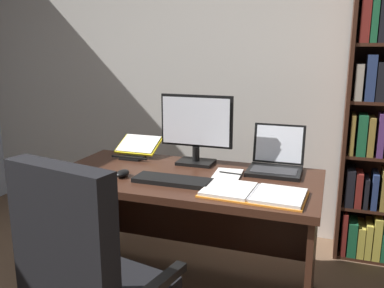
% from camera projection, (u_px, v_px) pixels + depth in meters
% --- Properties ---
extents(wall_back, '(5.40, 0.12, 2.53)m').
position_uv_depth(wall_back, '(247.00, 70.00, 3.14)').
color(wall_back, beige).
rests_on(wall_back, ground).
extents(desk, '(1.50, 0.75, 0.73)m').
position_uv_depth(desk, '(189.00, 204.00, 2.43)').
color(desk, '#381E14').
rests_on(desk, ground).
extents(monitor, '(0.45, 0.16, 0.43)m').
position_uv_depth(monitor, '(196.00, 130.00, 2.50)').
color(monitor, black).
rests_on(monitor, desk).
extents(laptop, '(0.30, 0.30, 0.26)m').
position_uv_depth(laptop, '(276.00, 162.00, 2.38)').
color(laptop, black).
rests_on(laptop, desk).
extents(keyboard, '(0.42, 0.15, 0.02)m').
position_uv_depth(keyboard, '(173.00, 180.00, 2.18)').
color(keyboard, black).
rests_on(keyboard, desk).
extents(computer_mouse, '(0.06, 0.10, 0.04)m').
position_uv_depth(computer_mouse, '(123.00, 173.00, 2.28)').
color(computer_mouse, black).
rests_on(computer_mouse, desk).
extents(reading_stand_with_book, '(0.28, 0.26, 0.12)m').
position_uv_depth(reading_stand_with_book, '(138.00, 147.00, 2.72)').
color(reading_stand_with_book, black).
rests_on(reading_stand_with_book, desk).
extents(open_binder, '(0.51, 0.30, 0.02)m').
position_uv_depth(open_binder, '(253.00, 193.00, 2.00)').
color(open_binder, orange).
rests_on(open_binder, desk).
extents(notepad, '(0.16, 0.22, 0.01)m').
position_uv_depth(notepad, '(228.00, 174.00, 2.31)').
color(notepad, silver).
rests_on(notepad, desk).
extents(pen, '(0.14, 0.02, 0.01)m').
position_uv_depth(pen, '(231.00, 173.00, 2.30)').
color(pen, black).
rests_on(pen, notepad).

